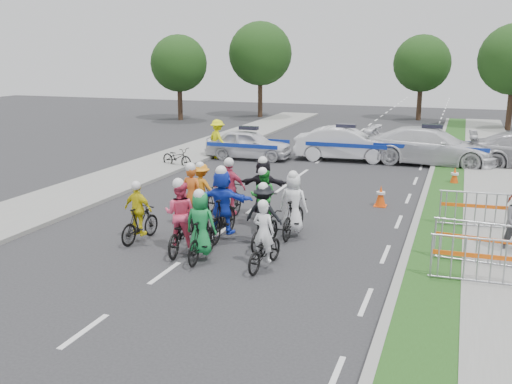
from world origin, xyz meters
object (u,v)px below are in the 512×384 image
(rider_11, at_px, (263,192))
(marshal_hiviz, at_px, (218,139))
(rider_10, at_px, (202,195))
(rider_4, at_px, (264,222))
(rider_7, at_px, (293,211))
(rider_6, at_px, (193,207))
(barrier_0, at_px, (478,263))
(rider_2, at_px, (181,224))
(cone_1, at_px, (455,177))
(barrier_1, at_px, (477,245))
(rider_0, at_px, (264,245))
(police_car_1, at_px, (345,144))
(parked_bike, at_px, (177,157))
(tree_4, at_px, (422,64))
(barrier_2, at_px, (475,211))
(police_car_0, at_px, (249,144))
(rider_5, at_px, (223,208))
(tree_0, at_px, (179,63))
(police_car_2, at_px, (431,146))
(cone_0, at_px, (381,196))
(rider_3, at_px, (139,218))
(rider_9, at_px, (230,197))
(tree_3, at_px, (260,54))
(rider_8, at_px, (263,205))

(rider_11, bearing_deg, marshal_hiviz, -66.50)
(rider_10, bearing_deg, rider_4, 146.70)
(rider_7, xyz_separation_m, rider_11, (-1.38, 1.49, 0.08))
(rider_6, xyz_separation_m, barrier_0, (7.57, -1.72, -0.09))
(rider_2, xyz_separation_m, cone_1, (6.35, 10.25, -0.37))
(rider_6, distance_m, barrier_1, 7.58)
(rider_4, bearing_deg, rider_0, 112.38)
(rider_11, bearing_deg, rider_4, 101.60)
(police_car_1, xyz_separation_m, parked_bike, (-6.64, -4.25, -0.33))
(tree_4, bearing_deg, rider_2, -95.81)
(barrier_2, bearing_deg, barrier_0, -90.00)
(police_car_1, distance_m, tree_4, 18.86)
(rider_10, bearing_deg, police_car_0, -74.04)
(rider_5, relative_size, police_car_1, 0.43)
(barrier_0, bearing_deg, police_car_1, 111.90)
(rider_0, height_order, rider_7, rider_7)
(rider_2, height_order, rider_7, rider_2)
(rider_5, xyz_separation_m, tree_0, (-14.27, 25.23, 3.34))
(police_car_2, xyz_separation_m, cone_0, (-1.09, -8.17, -0.49))
(marshal_hiviz, relative_size, tree_4, 0.30)
(rider_3, relative_size, barrier_2, 0.84)
(rider_11, xyz_separation_m, police_car_1, (0.45, 10.45, -0.03))
(rider_9, bearing_deg, parked_bike, -54.22)
(rider_4, xyz_separation_m, police_car_0, (-4.89, 11.90, 0.01))
(rider_2, distance_m, rider_5, 1.44)
(police_car_0, bearing_deg, tree_3, 13.98)
(rider_11, bearing_deg, police_car_0, -74.73)
(rider_5, height_order, cone_1, rider_5)
(rider_11, height_order, police_car_1, rider_11)
(marshal_hiviz, bearing_deg, rider_7, 157.77)
(rider_11, bearing_deg, rider_8, 101.22)
(police_car_0, height_order, cone_0, police_car_0)
(police_car_2, distance_m, marshal_hiviz, 9.85)
(rider_10, relative_size, police_car_0, 0.43)
(rider_6, relative_size, rider_11, 1.02)
(rider_2, bearing_deg, rider_5, -121.45)
(rider_6, bearing_deg, tree_0, -59.98)
(rider_3, distance_m, barrier_2, 9.36)
(rider_3, bearing_deg, rider_7, -148.27)
(rider_5, distance_m, police_car_1, 12.81)
(rider_2, relative_size, rider_5, 0.96)
(rider_7, xyz_separation_m, police_car_2, (2.90, 12.21, 0.10))
(marshal_hiviz, bearing_deg, rider_10, 145.35)
(police_car_1, xyz_separation_m, barrier_0, (5.63, -14.00, -0.21))
(rider_10, xyz_separation_m, tree_0, (-12.82, 23.47, 3.50))
(rider_2, bearing_deg, marshal_hiviz, -77.74)
(rider_10, xyz_separation_m, barrier_2, (7.88, 1.36, -0.12))
(rider_3, height_order, rider_8, rider_8)
(barrier_1, xyz_separation_m, parked_bike, (-12.27, 8.50, -0.12))
(rider_11, relative_size, barrier_1, 0.96)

